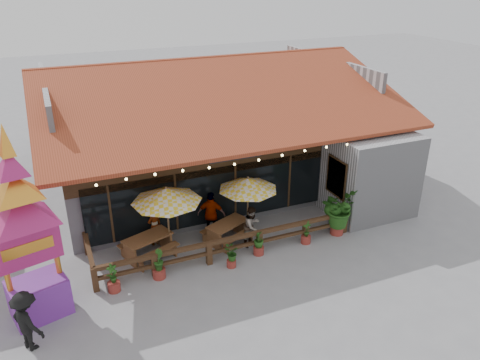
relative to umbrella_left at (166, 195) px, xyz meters
name	(u,v)px	position (x,y,z in m)	size (l,w,h in m)	color
ground	(265,243)	(3.60, -0.81, -2.40)	(100.00, 100.00, 0.00)	gray
restaurant_building	(213,137)	(3.86, 5.80, -0.19)	(15.50, 14.73, 6.09)	#ACACB1
patio_railing	(213,245)	(1.35, -1.08, -1.78)	(10.00, 2.60, 0.92)	#4B2D1A
umbrella_left	(166,195)	(0.00, 0.00, 0.00)	(3.00, 3.00, 2.75)	brown
umbrella_right	(248,184)	(3.27, 0.15, -0.21)	(2.46, 2.46, 2.51)	brown
picnic_table_left	(148,243)	(-0.81, 0.02, -1.82)	(2.19, 2.04, 0.85)	brown
picnic_table_right	(228,229)	(2.30, -0.10, -1.85)	(2.11, 1.99, 0.80)	brown
thai_sign_tower	(21,214)	(-4.60, -1.81, 1.12)	(3.01, 3.01, 6.65)	#732A9A
tropical_plant	(339,209)	(6.57, -1.32, -1.28)	(1.87, 1.83, 1.96)	maroon
diner_a	(155,226)	(-0.36, 0.78, -1.60)	(0.58, 0.38, 1.59)	#3A2512
diner_b	(252,226)	(3.07, -0.71, -1.58)	(0.79, 0.62, 1.63)	#3A2512
diner_c	(211,214)	(1.88, 0.55, -1.45)	(1.11, 0.46, 1.89)	#3A2512
pedestrian	(27,321)	(-4.90, -3.23, -1.46)	(1.20, 0.69, 1.86)	black
planter_a	(113,280)	(-2.34, -1.56, -1.96)	(0.43, 0.42, 1.03)	maroon
planter_b	(159,266)	(-0.78, -1.43, -1.90)	(0.45, 0.45, 1.10)	maroon
planter_c	(231,256)	(1.77, -1.79, -1.93)	(0.65, 0.62, 0.84)	maroon
planter_d	(259,243)	(3.02, -1.43, -1.92)	(0.52, 0.52, 0.98)	maroon
planter_e	(306,234)	(5.06, -1.44, -2.00)	(0.39, 0.40, 0.95)	maroon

